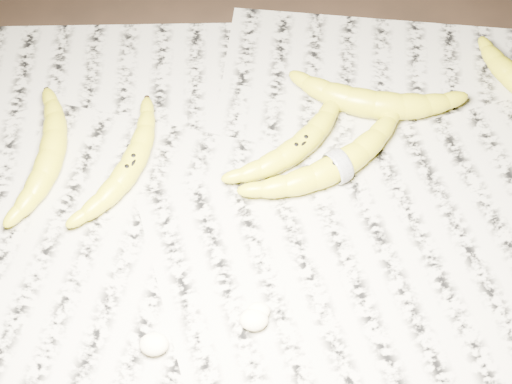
{
  "coord_description": "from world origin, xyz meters",
  "views": [
    {
      "loc": [
        -0.03,
        -0.45,
        0.78
      ],
      "look_at": [
        -0.03,
        -0.01,
        0.05
      ],
      "focal_mm": 50.0,
      "sensor_mm": 36.0,
      "label": 1
    }
  ],
  "objects_px": {
    "banana_left_a": "(130,165)",
    "banana_taped": "(338,165)",
    "banana_left_b": "(50,154)",
    "banana_center": "(299,145)",
    "banana_upper_a": "(375,103)"
  },
  "relations": [
    {
      "from": "banana_left_a",
      "to": "banana_taped",
      "type": "height_order",
      "value": "banana_taped"
    },
    {
      "from": "banana_center",
      "to": "banana_taped",
      "type": "bearing_deg",
      "value": -76.87
    },
    {
      "from": "banana_taped",
      "to": "banana_upper_a",
      "type": "xyz_separation_m",
      "value": [
        0.06,
        0.1,
        0.0
      ]
    },
    {
      "from": "banana_center",
      "to": "banana_taped",
      "type": "relative_size",
      "value": 0.83
    },
    {
      "from": "banana_left_b",
      "to": "banana_center",
      "type": "bearing_deg",
      "value": -82.23
    },
    {
      "from": "banana_left_a",
      "to": "banana_center",
      "type": "distance_m",
      "value": 0.22
    },
    {
      "from": "banana_left_b",
      "to": "banana_center",
      "type": "xyz_separation_m",
      "value": [
        0.32,
        0.01,
        -0.0
      ]
    },
    {
      "from": "banana_left_a",
      "to": "banana_upper_a",
      "type": "height_order",
      "value": "banana_upper_a"
    },
    {
      "from": "banana_taped",
      "to": "banana_center",
      "type": "bearing_deg",
      "value": 114.15
    },
    {
      "from": "banana_taped",
      "to": "banana_upper_a",
      "type": "height_order",
      "value": "banana_upper_a"
    },
    {
      "from": "banana_taped",
      "to": "banana_left_a",
      "type": "bearing_deg",
      "value": 147.61
    },
    {
      "from": "banana_left_b",
      "to": "banana_taped",
      "type": "bearing_deg",
      "value": -87.53
    },
    {
      "from": "banana_left_b",
      "to": "banana_taped",
      "type": "xyz_separation_m",
      "value": [
        0.37,
        -0.02,
        0.0
      ]
    },
    {
      "from": "banana_left_b",
      "to": "banana_taped",
      "type": "height_order",
      "value": "banana_taped"
    },
    {
      "from": "banana_left_b",
      "to": "banana_taped",
      "type": "distance_m",
      "value": 0.37
    }
  ]
}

